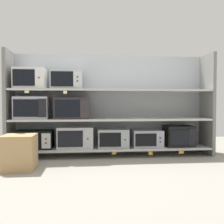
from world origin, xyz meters
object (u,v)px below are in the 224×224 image
Objects in this scene: microwave_8 at (67,80)px; shipping_carton at (19,152)px; microwave_3 at (147,138)px; microwave_5 at (32,108)px; microwave_1 at (75,137)px; microwave_2 at (113,138)px; microwave_0 at (34,139)px; microwave_7 at (30,79)px; microwave_6 at (72,108)px; microwave_4 at (179,136)px.

shipping_carton is (-0.54, -0.72, -0.96)m from microwave_8.
microwave_3 is 0.94× the size of microwave_5.
microwave_2 is (0.58, 0.00, -0.02)m from microwave_1.
microwave_1 is at bearing 0.01° from microwave_5.
microwave_1 is at bearing -180.00° from microwave_2.
microwave_0 is 1.16× the size of microwave_2.
microwave_7 reaches higher than microwave_3.
microwave_0 is 0.75m from microwave_6.
microwave_3 is at bearing 0.00° from microwave_1.
microwave_6 is (0.57, 0.00, 0.47)m from microwave_0.
microwave_7 reaches higher than microwave_2.
microwave_1 is 1.12m from microwave_3.
microwave_4 is at bearing 0.00° from microwave_5.
microwave_0 is 1.22× the size of microwave_7.
microwave_3 is 1.08× the size of shipping_carton.
microwave_0 is 0.92m from microwave_7.
microwave_0 is at bearing -179.99° from microwave_2.
microwave_7 is at bearing -179.99° from microwave_2.
microwave_2 is at bearing 0.01° from microwave_0.
microwave_6 reaches higher than shipping_carton.
microwave_2 is at bearing -180.00° from microwave_4.
shipping_carton is at bearing -150.00° from microwave_2.
microwave_6 is (-0.63, -0.00, 0.47)m from microwave_2.
shipping_carton is (-0.01, -0.72, -0.54)m from microwave_5.
microwave_3 is (1.12, 0.00, -0.03)m from microwave_1.
microwave_6 is 1.16× the size of microwave_7.
microwave_1 is 1.16× the size of microwave_8.
microwave_0 is 1.18× the size of microwave_3.
microwave_0 is 0.72m from shipping_carton.
microwave_8 is at bearing 0.01° from microwave_0.
microwave_4 reaches higher than microwave_2.
microwave_7 reaches higher than microwave_0.
microwave_5 is at bearing -180.00° from microwave_4.
microwave_1 is 0.98m from shipping_carton.
microwave_7 is at bearing 179.82° from microwave_0.
microwave_2 is at bearing -180.00° from microwave_3.
microwave_1 is 1.15× the size of microwave_2.
microwave_2 is 0.78m from microwave_6.
shipping_carton reaches higher than microwave_0.
microwave_8 is (0.50, 0.00, 0.91)m from microwave_0.
microwave_5 reaches higher than shipping_carton.
microwave_5 is 0.90m from shipping_carton.
microwave_0 is 1.03m from microwave_8.
microwave_5 reaches higher than microwave_4.
microwave_8 is (-0.08, 0.00, 0.43)m from microwave_6.
microwave_6 is at bearing -179.97° from microwave_2.
microwave_5 is at bearing 179.98° from microwave_6.
microwave_0 is at bearing -180.00° from microwave_6.
microwave_1 is 0.58m from microwave_2.
microwave_2 is 1.55m from microwave_7.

